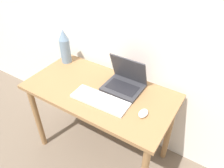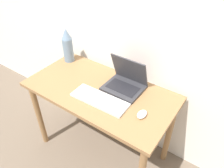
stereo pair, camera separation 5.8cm
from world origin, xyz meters
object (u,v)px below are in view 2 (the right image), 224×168
mouse (142,114)px  vase (68,46)px  keyboard (100,100)px  laptop (126,82)px

mouse → vase: vase is taller
mouse → vase: bearing=164.7°
keyboard → vase: 0.66m
vase → mouse: bearing=-15.3°
keyboard → laptop: bearing=74.1°
laptop → keyboard: laptop is taller
keyboard → vase: (-0.57, 0.29, 0.14)m
mouse → keyboard: bearing=-172.9°
keyboard → vase: size_ratio=1.39×
laptop → mouse: 0.33m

